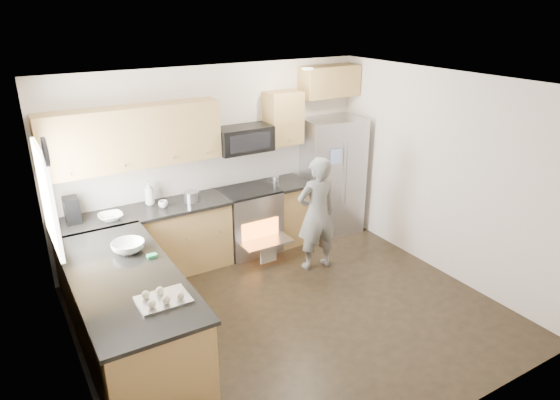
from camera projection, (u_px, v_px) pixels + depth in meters
ground at (291, 314)px, 5.74m from camera, size 4.50×4.50×0.00m
room_shell at (289, 176)px, 5.12m from camera, size 4.54×4.04×2.62m
back_cabinet_run at (183, 198)px, 6.50m from camera, size 4.45×0.64×2.50m
peninsula at (129, 314)px, 4.93m from camera, size 0.96×2.36×1.03m
stove_range at (249, 206)px, 7.01m from camera, size 0.76×0.97×1.79m
refrigerator at (331, 175)px, 7.62m from camera, size 0.97×0.81×1.77m
person at (317, 214)px, 6.50m from camera, size 0.60×0.42×1.55m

